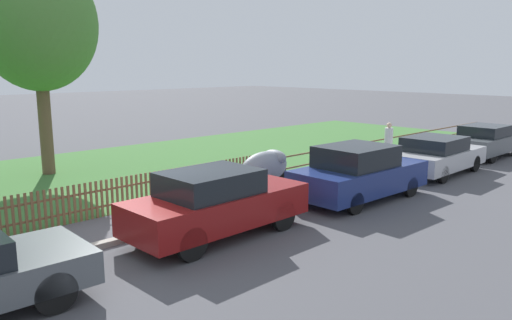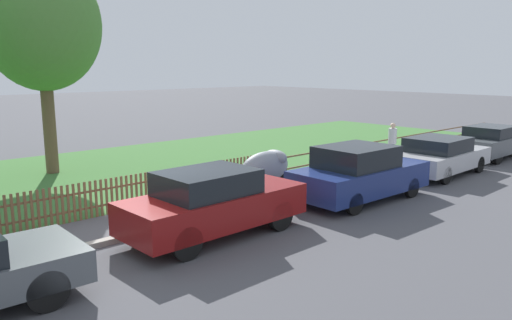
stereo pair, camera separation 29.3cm
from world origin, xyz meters
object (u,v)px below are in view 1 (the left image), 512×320
Objects in this scene: parked_car_grey_coupe at (486,141)px; tree_mid_park at (37,24)px; covered_motorcycle at (266,167)px; parked_car_white_van at (436,155)px; parked_car_red_compact at (359,173)px; parked_car_navy_estate at (216,203)px; pedestrian_near_fence at (389,140)px.

parked_car_grey_coupe is 0.54× the size of tree_mid_park.
tree_mid_park reaches higher than covered_motorcycle.
tree_mid_park is at bearing 135.10° from parked_car_white_van.
parked_car_grey_coupe is at bearing -32.59° from tree_mid_park.
parked_car_red_compact is 2.78m from covered_motorcycle.
parked_car_red_compact is at bearing -69.45° from covered_motorcycle.
parked_car_navy_estate reaches higher than covered_motorcycle.
parked_car_navy_estate is at bearing 177.64° from parked_car_red_compact.
pedestrian_near_fence is (10.31, -6.99, -4.14)m from tree_mid_park.
covered_motorcycle is at bearing 115.52° from parked_car_red_compact.
parked_car_white_van is 6.37m from covered_motorcycle.
parked_car_navy_estate is 1.02× the size of parked_car_white_van.
parked_car_red_compact is 0.58× the size of tree_mid_park.
covered_motorcycle is (3.70, 2.21, -0.05)m from parked_car_navy_estate.
pedestrian_near_fence is at bearing -4.89° from covered_motorcycle.
parked_car_red_compact is at bearing -178.24° from parked_car_grey_coupe.
parked_car_navy_estate is 1.00× the size of parked_car_red_compact.
parked_car_white_van is 14.09m from tree_mid_park.
covered_motorcycle is 1.32× the size of pedestrian_near_fence.
parked_car_navy_estate is 2.72× the size of pedestrian_near_fence.
tree_mid_park is (-3.82, 6.82, 4.31)m from covered_motorcycle.
parked_car_grey_coupe is 4.46m from pedestrian_near_fence.
covered_motorcycle is at bearing -60.77° from tree_mid_park.
tree_mid_park is at bearing 147.53° from parked_car_grey_coupe.
tree_mid_park is 4.69× the size of pedestrian_near_fence.
parked_car_white_van reaches higher than covered_motorcycle.
covered_motorcycle is 8.93m from tree_mid_park.
parked_car_red_compact reaches higher than parked_car_navy_estate.
covered_motorcycle is 0.28× the size of tree_mid_park.
parked_car_grey_coupe is at bearing 0.31° from parked_car_white_van.
pedestrian_near_fence is (0.60, 2.24, 0.21)m from parked_car_white_van.
parked_car_white_van is 0.57× the size of tree_mid_park.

